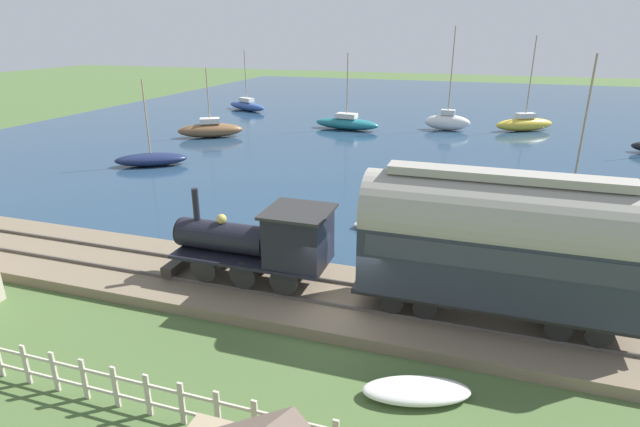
# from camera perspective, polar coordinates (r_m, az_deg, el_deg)

# --- Properties ---
(ground_plane) EXTENTS (200.00, 200.00, 0.00)m
(ground_plane) POSITION_cam_1_polar(r_m,az_deg,el_deg) (16.82, 2.59, -11.85)
(ground_plane) COLOR #476033
(harbor_water) EXTENTS (80.00, 80.00, 0.01)m
(harbor_water) POSITION_cam_1_polar(r_m,az_deg,el_deg) (57.94, 14.40, 10.78)
(harbor_water) COLOR navy
(harbor_water) RESTS_ON ground
(rail_embankment) EXTENTS (4.59, 56.00, 0.51)m
(rail_embankment) POSITION_cam_1_polar(r_m,az_deg,el_deg) (17.36, 3.30, -10.00)
(rail_embankment) COLOR #756651
(rail_embankment) RESTS_ON ground
(steam_locomotive) EXTENTS (2.16, 6.11, 3.19)m
(steam_locomotive) POSITION_cam_1_polar(r_m,az_deg,el_deg) (17.42, -6.25, -3.02)
(steam_locomotive) COLOR black
(steam_locomotive) RESTS_ON rail_embankment
(passenger_coach) EXTENTS (2.41, 8.39, 4.67)m
(passenger_coach) POSITION_cam_1_polar(r_m,az_deg,el_deg) (15.70, 19.67, -2.94)
(passenger_coach) COLOR black
(passenger_coach) RESTS_ON rail_embankment
(sailboat_yellow) EXTENTS (4.01, 5.66, 8.46)m
(sailboat_yellow) POSITION_cam_1_polar(r_m,az_deg,el_deg) (51.09, 22.32, 9.49)
(sailboat_yellow) COLOR gold
(sailboat_yellow) RESTS_ON harbor_water
(sailboat_blue) EXTENTS (3.93, 6.14, 6.81)m
(sailboat_blue) POSITION_cam_1_polar(r_m,az_deg,el_deg) (60.47, -8.36, 12.12)
(sailboat_blue) COLOR #335199
(sailboat_blue) RESTS_ON harbor_water
(sailboat_brown) EXTENTS (4.29, 5.74, 5.93)m
(sailboat_brown) POSITION_cam_1_polar(r_m,az_deg,el_deg) (45.52, -12.41, 9.35)
(sailboat_brown) COLOR brown
(sailboat_brown) RESTS_ON harbor_water
(sailboat_white) EXTENTS (1.32, 4.20, 9.25)m
(sailboat_white) POSITION_cam_1_polar(r_m,az_deg,el_deg) (49.20, 14.34, 10.16)
(sailboat_white) COLOR white
(sailboat_white) RESTS_ON harbor_water
(sailboat_teal) EXTENTS (2.39, 6.44, 6.97)m
(sailboat_teal) POSITION_cam_1_polar(r_m,az_deg,el_deg) (48.14, 3.07, 10.28)
(sailboat_teal) COLOR #1E707A
(sailboat_teal) RESTS_ON harbor_water
(sailboat_green) EXTENTS (2.82, 5.37, 7.91)m
(sailboat_green) POSITION_cam_1_polar(r_m,az_deg,el_deg) (28.60, 26.68, 1.23)
(sailboat_green) COLOR #236B42
(sailboat_green) RESTS_ON harbor_water
(sailboat_navy) EXTENTS (3.92, 5.09, 5.86)m
(sailboat_navy) POSITION_cam_1_polar(r_m,az_deg,el_deg) (36.87, -18.74, 5.91)
(sailboat_navy) COLOR #192347
(sailboat_navy) RESTS_ON harbor_water
(rowboat_off_pier) EXTENTS (1.21, 2.32, 0.52)m
(rowboat_off_pier) POSITION_cam_1_polar(r_m,az_deg,el_deg) (21.93, 26.24, -5.25)
(rowboat_off_pier) COLOR beige
(rowboat_off_pier) RESTS_ON harbor_water
(rowboat_near_shore) EXTENTS (2.41, 2.73, 0.38)m
(rowboat_near_shore) POSITION_cam_1_polar(r_m,az_deg,el_deg) (24.32, 6.84, -0.94)
(rowboat_near_shore) COLOR beige
(rowboat_near_shore) RESTS_ON harbor_water
(beached_dinghy) EXTENTS (1.88, 3.00, 0.44)m
(beached_dinghy) POSITION_cam_1_polar(r_m,az_deg,el_deg) (13.83, 10.97, -19.27)
(beached_dinghy) COLOR silver
(beached_dinghy) RESTS_ON ground
(picket_fence) EXTENTS (0.06, 20.14, 1.19)m
(picket_fence) POSITION_cam_1_polar(r_m,az_deg,el_deg) (12.17, -5.23, -23.05)
(picket_fence) COLOR beige
(picket_fence) RESTS_ON ground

